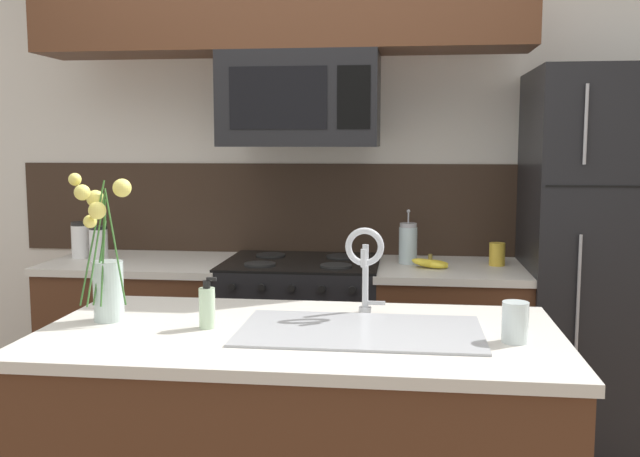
# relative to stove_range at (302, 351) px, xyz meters

# --- Properties ---
(rear_partition) EXTENTS (5.20, 0.10, 2.60)m
(rear_partition) POSITION_rel_stove_range_xyz_m (0.30, 0.38, 0.84)
(rear_partition) COLOR silver
(rear_partition) RESTS_ON ground
(splash_band) EXTENTS (3.20, 0.01, 0.48)m
(splash_band) POSITION_rel_stove_range_xyz_m (-0.00, 0.32, 0.69)
(splash_band) COLOR #332319
(splash_band) RESTS_ON rear_partition
(back_counter_left) EXTENTS (0.91, 0.65, 0.91)m
(back_counter_left) POSITION_rel_stove_range_xyz_m (-0.82, 0.00, -0.01)
(back_counter_left) COLOR #4C2B19
(back_counter_left) RESTS_ON ground
(back_counter_right) EXTENTS (0.72, 0.65, 0.91)m
(back_counter_right) POSITION_rel_stove_range_xyz_m (0.73, 0.00, -0.01)
(back_counter_right) COLOR #4C2B19
(back_counter_right) RESTS_ON ground
(stove_range) EXTENTS (0.76, 0.64, 0.93)m
(stove_range) POSITION_rel_stove_range_xyz_m (0.00, 0.00, 0.00)
(stove_range) COLOR black
(stove_range) RESTS_ON ground
(microwave) EXTENTS (0.74, 0.40, 0.44)m
(microwave) POSITION_rel_stove_range_xyz_m (0.00, -0.02, 1.24)
(microwave) COLOR black
(refrigerator) EXTENTS (0.83, 0.74, 1.83)m
(refrigerator) POSITION_rel_stove_range_xyz_m (1.49, 0.02, 0.45)
(refrigerator) COLOR black
(refrigerator) RESTS_ON ground
(storage_jar_tall) EXTENTS (0.09, 0.09, 0.19)m
(storage_jar_tall) POSITION_rel_stove_range_xyz_m (-1.16, 0.03, 0.54)
(storage_jar_tall) COLOR silver
(storage_jar_tall) RESTS_ON back_counter_left
(storage_jar_medium) EXTENTS (0.09, 0.09, 0.17)m
(storage_jar_medium) POSITION_rel_stove_range_xyz_m (-1.04, -0.01, 0.53)
(storage_jar_medium) COLOR silver
(storage_jar_medium) RESTS_ON back_counter_left
(banana_bunch) EXTENTS (0.19, 0.12, 0.08)m
(banana_bunch) POSITION_rel_stove_range_xyz_m (0.62, -0.06, 0.47)
(banana_bunch) COLOR yellow
(banana_bunch) RESTS_ON back_counter_right
(french_press) EXTENTS (0.09, 0.09, 0.27)m
(french_press) POSITION_rel_stove_range_xyz_m (0.52, 0.06, 0.55)
(french_press) COLOR silver
(french_press) RESTS_ON back_counter_right
(coffee_tin) EXTENTS (0.08, 0.08, 0.11)m
(coffee_tin) POSITION_rel_stove_range_xyz_m (0.95, 0.05, 0.50)
(coffee_tin) COLOR gold
(coffee_tin) RESTS_ON back_counter_right
(kitchen_sink) EXTENTS (0.76, 0.44, 0.16)m
(kitchen_sink) POSITION_rel_stove_range_xyz_m (0.37, -1.25, 0.38)
(kitchen_sink) COLOR #ADAFB5
(kitchen_sink) RESTS_ON island_counter
(sink_faucet) EXTENTS (0.14, 0.14, 0.31)m
(sink_faucet) POSITION_rel_stove_range_xyz_m (0.37, -1.03, 0.65)
(sink_faucet) COLOR #B7BABF
(sink_faucet) RESTS_ON island_counter
(dish_soap_bottle) EXTENTS (0.06, 0.05, 0.16)m
(dish_soap_bottle) POSITION_rel_stove_range_xyz_m (-0.12, -1.26, 0.52)
(dish_soap_bottle) COLOR beige
(dish_soap_bottle) RESTS_ON island_counter
(drinking_glass) EXTENTS (0.08, 0.08, 0.12)m
(drinking_glass) POSITION_rel_stove_range_xyz_m (0.83, -1.31, 0.51)
(drinking_glass) COLOR silver
(drinking_glass) RESTS_ON island_counter
(flower_vase) EXTENTS (0.19, 0.17, 0.49)m
(flower_vase) POSITION_rel_stove_range_xyz_m (-0.47, -1.22, 0.62)
(flower_vase) COLOR silver
(flower_vase) RESTS_ON island_counter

